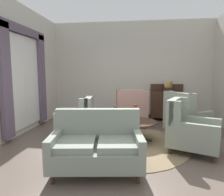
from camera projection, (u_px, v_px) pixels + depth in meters
name	position (u px, v px, depth m)	size (l,w,h in m)	color
ground	(125.00, 149.00, 4.10)	(8.45, 8.45, 0.00)	brown
wall_back	(131.00, 70.00, 6.87)	(5.58, 0.08, 3.27)	beige
wall_left	(22.00, 70.00, 5.13)	(0.08, 4.23, 3.27)	beige
baseboard_back	(130.00, 116.00, 7.01)	(5.42, 0.03, 0.12)	#382319
area_rug	(126.00, 143.00, 4.39)	(2.70, 2.70, 0.01)	#847051
window_with_curtains	(25.00, 76.00, 5.11)	(0.12, 1.96, 2.59)	silver
coffee_table	(136.00, 124.00, 4.53)	(0.94, 0.94, 0.46)	#382319
porcelain_vase	(135.00, 114.00, 4.55)	(0.16, 0.16, 0.38)	brown
settee	(97.00, 146.00, 3.14)	(1.50, 0.99, 0.95)	gray
armchair_beside_settee	(131.00, 112.00, 5.67)	(1.01, 0.98, 1.10)	tan
armchair_back_corner	(189.00, 130.00, 3.89)	(1.13, 1.04, 1.04)	gray
armchair_near_window	(78.00, 120.00, 4.81)	(0.93, 0.92, 0.99)	gray
armchair_far_left	(185.00, 118.00, 4.90)	(1.17, 1.16, 1.09)	gray
side_table	(182.00, 118.00, 5.05)	(0.45, 0.45, 0.68)	#382319
sideboard	(167.00, 104.00, 6.56)	(1.06, 0.43, 1.18)	#382319
gramophone	(170.00, 85.00, 6.39)	(0.43, 0.48, 0.48)	#382319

